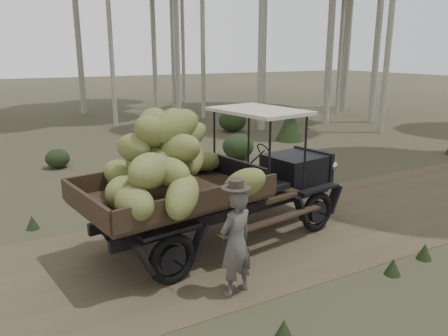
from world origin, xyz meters
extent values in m
plane|color=#473D2B|center=(0.00, 0.00, 0.00)|extent=(120.00, 120.00, 0.00)
cube|color=brown|center=(0.00, 0.00, 0.00)|extent=(70.00, 4.00, 0.01)
cube|color=black|center=(2.48, 0.61, 1.11)|extent=(1.26, 1.22, 0.61)
cube|color=black|center=(3.09, 0.71, 1.11)|extent=(0.28, 1.11, 0.69)
cube|color=black|center=(0.95, 0.37, 1.22)|extent=(0.33, 1.55, 0.61)
cube|color=#38281C|center=(-0.59, 0.13, 1.11)|extent=(3.38, 2.46, 0.09)
cube|color=#38281C|center=(-0.75, 1.11, 1.31)|extent=(3.08, 0.55, 0.36)
cube|color=#38281C|center=(-0.43, -0.86, 1.31)|extent=(3.08, 0.55, 0.36)
cube|color=#38281C|center=(-2.13, -0.11, 1.31)|extent=(0.38, 1.98, 0.36)
cube|color=beige|center=(1.42, 0.44, 2.47)|extent=(1.56, 2.06, 0.07)
cube|color=black|center=(0.50, 0.73, 0.69)|extent=(5.06, 0.91, 0.20)
cube|color=black|center=(0.63, -0.11, 0.69)|extent=(5.06, 0.91, 0.20)
torus|color=black|center=(2.12, 1.45, 0.42)|extent=(0.86, 0.28, 0.84)
torus|color=black|center=(2.40, -0.30, 0.42)|extent=(0.86, 0.28, 0.84)
torus|color=black|center=(-1.28, 0.92, 0.42)|extent=(0.86, 0.28, 0.84)
torus|color=black|center=(-1.00, -0.84, 0.42)|extent=(0.86, 0.28, 0.84)
sphere|color=beige|center=(3.10, 1.21, 1.17)|extent=(0.20, 0.20, 0.20)
sphere|color=beige|center=(3.25, 0.23, 1.17)|extent=(0.20, 0.20, 0.20)
ellipsoid|color=olive|center=(-1.27, 0.83, 1.43)|extent=(0.97, 0.97, 0.76)
ellipsoid|color=olive|center=(-0.77, -0.04, 1.81)|extent=(0.67, 0.85, 0.50)
ellipsoid|color=olive|center=(-0.56, -0.23, 2.04)|extent=(0.77, 1.09, 0.72)
ellipsoid|color=olive|center=(-0.48, 0.26, 2.44)|extent=(0.78, 0.83, 0.52)
ellipsoid|color=olive|center=(0.56, 1.09, 1.40)|extent=(0.80, 0.45, 0.48)
ellipsoid|color=olive|center=(-0.89, -0.55, 1.77)|extent=(0.72, 0.95, 0.48)
ellipsoid|color=olive|center=(-1.19, 0.26, 2.04)|extent=(0.62, 0.91, 0.56)
ellipsoid|color=olive|center=(-0.81, 0.27, 2.42)|extent=(0.83, 0.96, 0.68)
ellipsoid|color=olive|center=(-1.52, -0.22, 1.42)|extent=(1.00, 0.95, 0.75)
ellipsoid|color=olive|center=(-0.22, 0.62, 1.83)|extent=(1.08, 0.98, 0.78)
ellipsoid|color=olive|center=(-0.12, 0.35, 2.11)|extent=(0.91, 0.57, 0.67)
ellipsoid|color=olive|center=(-0.42, 0.26, 2.31)|extent=(1.00, 0.82, 0.56)
ellipsoid|color=olive|center=(-1.55, -0.81, 1.44)|extent=(0.68, 0.86, 0.58)
ellipsoid|color=olive|center=(-0.96, 0.31, 1.79)|extent=(1.01, 1.11, 0.81)
ellipsoid|color=olive|center=(-0.40, 0.43, 2.03)|extent=(0.61, 0.92, 0.50)
ellipsoid|color=olive|center=(-0.87, 0.13, 2.31)|extent=(1.09, 0.97, 0.80)
ellipsoid|color=olive|center=(-1.54, 0.00, 1.34)|extent=(0.47, 0.83, 0.58)
ellipsoid|color=olive|center=(-0.25, 0.03, 1.80)|extent=(0.86, 1.09, 0.75)
ellipsoid|color=olive|center=(-0.61, 0.37, 2.15)|extent=(0.88, 0.73, 0.51)
ellipsoid|color=olive|center=(-0.55, -0.02, 2.38)|extent=(1.02, 0.61, 0.78)
ellipsoid|color=olive|center=(-0.44, 0.82, 1.42)|extent=(1.04, 1.04, 0.58)
ellipsoid|color=olive|center=(-1.21, -0.56, 1.83)|extent=(1.09, 1.10, 0.63)
ellipsoid|color=olive|center=(-0.86, -0.98, 1.49)|extent=(1.00, 1.05, 0.84)
ellipsoid|color=olive|center=(0.34, -0.79, 1.47)|extent=(0.96, 0.98, 0.78)
imported|color=#504D49|center=(-0.27, -1.57, 0.84)|extent=(0.69, 0.54, 1.67)
cylinder|color=#372E26|center=(-0.27, -1.57, 1.69)|extent=(0.55, 0.55, 0.02)
cylinder|color=#372E26|center=(-0.27, -1.57, 1.75)|extent=(0.27, 0.27, 0.13)
ellipsoid|color=#233319|center=(6.63, 10.56, 0.52)|extent=(1.28, 1.28, 1.02)
cone|color=#233319|center=(7.68, 7.61, 0.66)|extent=(1.18, 1.18, 1.31)
ellipsoid|color=#233319|center=(4.16, 5.87, 0.44)|extent=(1.07, 1.07, 0.86)
ellipsoid|color=#233319|center=(-1.47, 7.60, 0.31)|extent=(0.75, 0.75, 0.60)
cone|color=#233319|center=(-0.78, 2.37, 0.15)|extent=(0.27, 0.27, 0.30)
cone|color=#233319|center=(2.49, 2.46, 0.15)|extent=(0.27, 0.27, 0.30)
cone|color=#233319|center=(1.62, 2.59, 0.15)|extent=(0.27, 0.27, 0.30)
cone|color=#233319|center=(-0.29, -2.85, 0.15)|extent=(0.27, 0.27, 0.30)
cone|color=#233319|center=(3.25, -2.21, 0.15)|extent=(0.27, 0.27, 0.30)
cone|color=#233319|center=(2.31, -2.33, 0.15)|extent=(0.27, 0.27, 0.30)
cone|color=#233319|center=(-2.73, 2.63, 0.15)|extent=(0.27, 0.27, 0.30)
cone|color=#233319|center=(0.73, 2.47, 0.15)|extent=(0.27, 0.27, 0.30)
camera|label=1|loc=(-3.30, -6.73, 3.59)|focal=35.00mm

